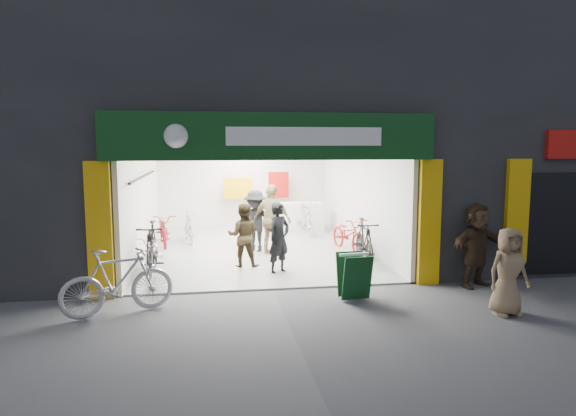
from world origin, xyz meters
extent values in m
plane|color=#56565B|center=(0.00, 0.00, 0.00)|extent=(60.00, 60.00, 0.00)
cube|color=#232326|center=(1.00, 5.00, 5.75)|extent=(16.00, 10.00, 4.50)
cube|color=#232326|center=(-5.50, 5.00, 1.75)|extent=(5.00, 10.00, 3.50)
cube|color=#232326|center=(6.00, 5.00, 1.75)|extent=(6.00, 10.00, 3.50)
cube|color=#9E9E99|center=(0.00, 4.00, 0.02)|extent=(6.00, 8.00, 0.04)
cube|color=silver|center=(0.00, 8.10, 1.60)|extent=(6.00, 0.20, 3.20)
cube|color=silver|center=(-2.95, 4.00, 1.60)|extent=(0.10, 8.00, 3.20)
cube|color=silver|center=(2.95, 4.00, 1.60)|extent=(0.10, 8.00, 3.20)
cube|color=white|center=(0.00, 4.00, 3.25)|extent=(6.00, 8.00, 0.10)
cube|color=black|center=(0.00, 0.10, 3.35)|extent=(6.00, 0.30, 0.30)
cube|color=#0B3313|center=(0.00, -0.12, 3.05)|extent=(6.40, 0.25, 0.90)
cube|color=white|center=(0.60, -0.26, 3.05)|extent=(3.00, 0.02, 0.35)
cube|color=#E0A50B|center=(-3.25, -0.06, 1.30)|extent=(0.45, 0.12, 2.60)
cube|color=#E0A50B|center=(3.25, -0.06, 1.30)|extent=(0.45, 0.12, 2.60)
cube|color=#E0A50B|center=(5.20, -0.06, 1.50)|extent=(0.50, 0.12, 2.20)
cube|color=black|center=(6.50, -0.02, 1.20)|extent=(3.00, 0.06, 2.20)
cylinder|color=black|center=(-2.82, 3.40, 2.10)|extent=(0.06, 5.00, 0.06)
cube|color=silver|center=(1.80, 6.50, 0.50)|extent=(1.40, 0.60, 1.00)
cube|color=white|center=(0.00, 1.20, 3.18)|extent=(1.30, 0.35, 0.04)
cube|color=white|center=(0.00, 3.00, 3.18)|extent=(1.30, 0.35, 0.04)
cube|color=white|center=(0.00, 4.80, 3.18)|extent=(1.30, 0.35, 0.04)
cube|color=white|center=(0.00, 6.60, 3.18)|extent=(1.30, 0.35, 0.04)
imported|color=silver|center=(-2.50, 1.92, 0.43)|extent=(0.66, 1.67, 0.86)
imported|color=black|center=(-2.50, 1.67, 0.59)|extent=(0.57, 1.97, 1.18)
imported|color=maroon|center=(-2.50, 4.94, 0.47)|extent=(0.89, 1.86, 0.94)
imported|color=#ADAEB2|center=(-1.80, 5.30, 0.48)|extent=(0.70, 1.65, 0.96)
imported|color=black|center=(2.50, 1.92, 0.55)|extent=(0.67, 1.86, 1.09)
imported|color=maroon|center=(2.50, 3.36, 0.47)|extent=(0.93, 1.87, 0.94)
imported|color=#A9A8AD|center=(1.80, 5.93, 0.52)|extent=(0.71, 1.78, 1.04)
imported|color=#B5B5BA|center=(-2.80, -1.01, 0.58)|extent=(1.98, 1.19, 1.15)
imported|color=black|center=(0.31, 1.30, 0.81)|extent=(0.71, 0.66, 1.62)
imported|color=#382B19|center=(-0.44, 2.01, 0.76)|extent=(0.83, 0.69, 1.53)
imported|color=black|center=(0.01, 3.63, 0.84)|extent=(1.25, 1.06, 1.68)
imported|color=#958056|center=(0.41, 3.21, 0.93)|extent=(1.15, 1.03, 1.87)
imported|color=#866C4E|center=(3.77, -2.09, 0.76)|extent=(0.77, 0.54, 1.51)
imported|color=#3B2A1A|center=(4.14, -0.37, 0.86)|extent=(1.67, 1.07, 1.72)
cube|color=#0E3A19|center=(1.45, -1.00, 0.45)|extent=(0.56, 0.25, 0.84)
cube|color=#0E3A19|center=(1.42, -0.64, 0.45)|extent=(0.56, 0.25, 0.84)
cube|color=white|center=(1.43, -0.82, 0.86)|extent=(0.58, 0.09, 0.05)
camera|label=1|loc=(-1.28, -9.89, 2.91)|focal=32.00mm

